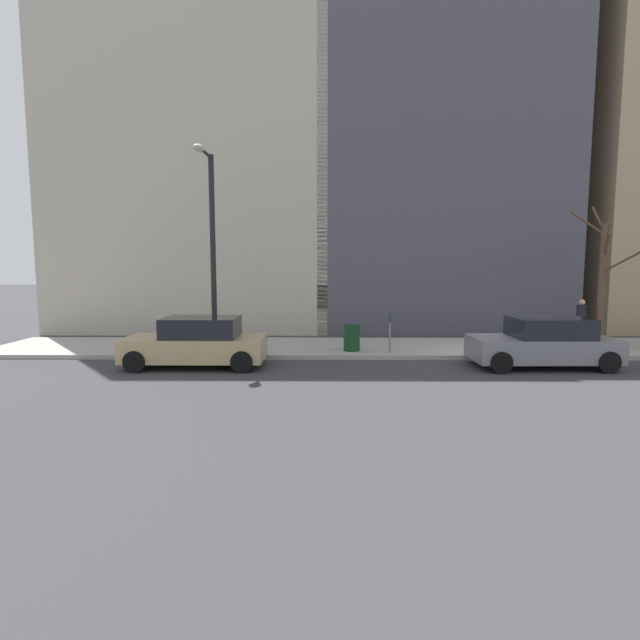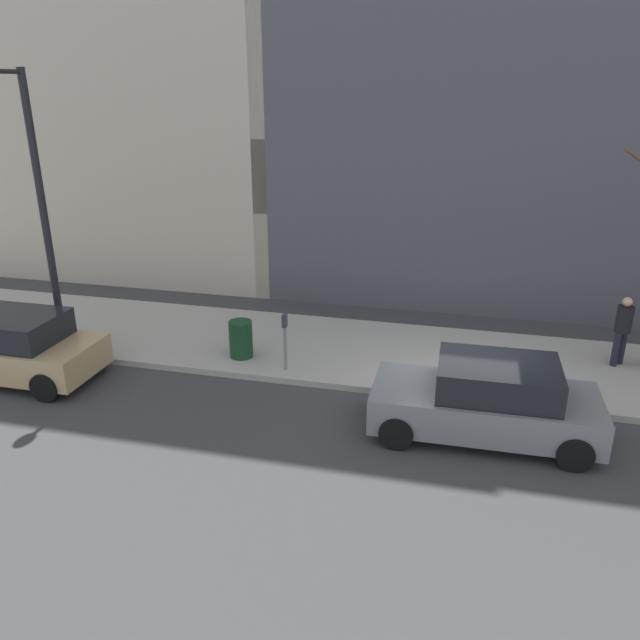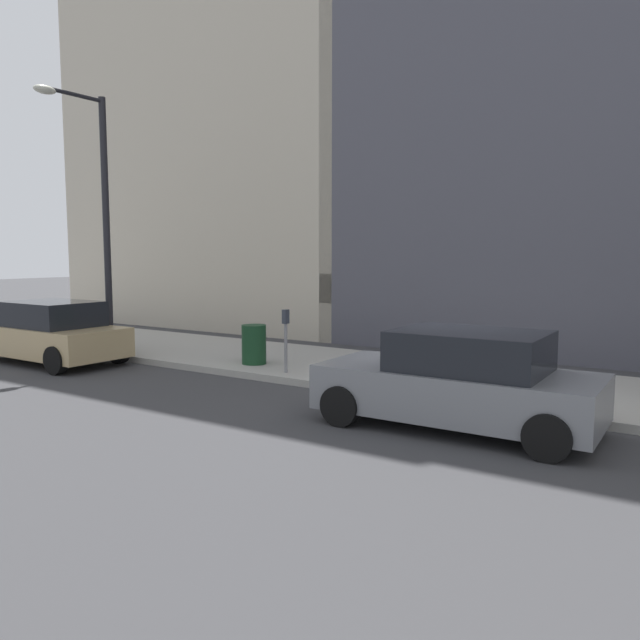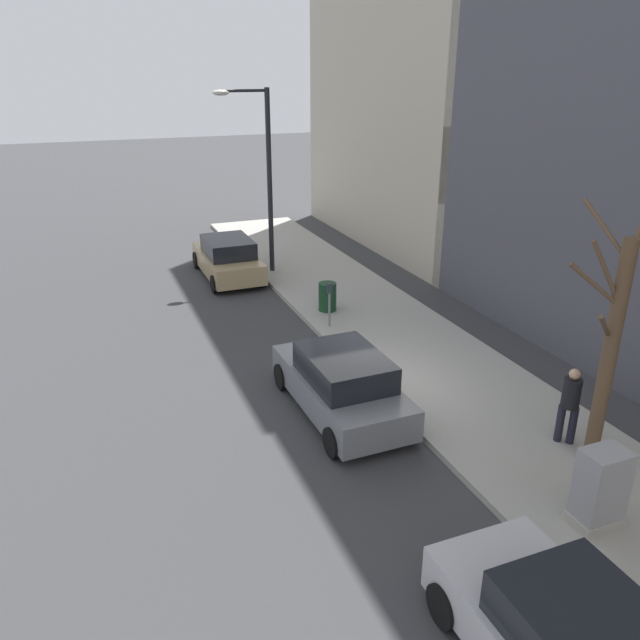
{
  "view_description": "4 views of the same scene",
  "coord_description": "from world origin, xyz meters",
  "px_view_note": "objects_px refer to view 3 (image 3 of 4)",
  "views": [
    {
      "loc": [
        -16.06,
        6.1,
        3.12
      ],
      "look_at": [
        -0.21,
        6.22,
        1.34
      ],
      "focal_mm": 28.0,
      "sensor_mm": 36.0,
      "label": 1
    },
    {
      "loc": [
        -11.97,
        -0.0,
        6.35
      ],
      "look_at": [
        1.31,
        3.29,
        1.11
      ],
      "focal_mm": 35.0,
      "sensor_mm": 36.0,
      "label": 2
    },
    {
      "loc": [
        -10.08,
        -3.93,
        2.67
      ],
      "look_at": [
        1.44,
        3.68,
        1.2
      ],
      "focal_mm": 35.0,
      "sensor_mm": 36.0,
      "label": 3
    },
    {
      "loc": [
        -6.13,
        -11.86,
        7.32
      ],
      "look_at": [
        -0.29,
        2.78,
        0.89
      ],
      "focal_mm": 35.0,
      "sensor_mm": 36.0,
      "label": 4
    }
  ],
  "objects_px": {
    "streetlamp": "(97,201)",
    "office_tower_right": "(285,39)",
    "parked_car_grey": "(460,381)",
    "parked_car_tan": "(49,333)",
    "trash_bin": "(254,344)",
    "parking_meter": "(286,334)"
  },
  "relations": [
    {
      "from": "office_tower_right",
      "to": "trash_bin",
      "type": "bearing_deg",
      "value": -146.86
    },
    {
      "from": "streetlamp",
      "to": "office_tower_right",
      "type": "relative_size",
      "value": 0.28
    },
    {
      "from": "parked_car_tan",
      "to": "trash_bin",
      "type": "xyz_separation_m",
      "value": [
        1.99,
        -4.82,
        -0.14
      ]
    },
    {
      "from": "trash_bin",
      "to": "office_tower_right",
      "type": "relative_size",
      "value": 0.04
    },
    {
      "from": "streetlamp",
      "to": "office_tower_right",
      "type": "distance_m",
      "value": 14.05
    },
    {
      "from": "parking_meter",
      "to": "parked_car_tan",
      "type": "bearing_deg",
      "value": 104.25
    },
    {
      "from": "parking_meter",
      "to": "office_tower_right",
      "type": "distance_m",
      "value": 17.69
    },
    {
      "from": "streetlamp",
      "to": "trash_bin",
      "type": "distance_m",
      "value": 5.79
    },
    {
      "from": "streetlamp",
      "to": "trash_bin",
      "type": "relative_size",
      "value": 7.22
    },
    {
      "from": "parked_car_grey",
      "to": "parked_car_tan",
      "type": "xyz_separation_m",
      "value": [
        0.02,
        10.52,
        0.0
      ]
    },
    {
      "from": "parked_car_tan",
      "to": "office_tower_right",
      "type": "xyz_separation_m",
      "value": [
        12.91,
        2.31,
        10.89
      ]
    },
    {
      "from": "trash_bin",
      "to": "streetlamp",
      "type": "bearing_deg",
      "value": 97.59
    },
    {
      "from": "parking_meter",
      "to": "trash_bin",
      "type": "xyz_separation_m",
      "value": [
        0.45,
        1.24,
        -0.38
      ]
    },
    {
      "from": "streetlamp",
      "to": "trash_bin",
      "type": "bearing_deg",
      "value": -82.41
    },
    {
      "from": "parked_car_grey",
      "to": "parking_meter",
      "type": "xyz_separation_m",
      "value": [
        1.56,
        4.46,
        0.24
      ]
    },
    {
      "from": "office_tower_right",
      "to": "parked_car_tan",
      "type": "bearing_deg",
      "value": -169.87
    },
    {
      "from": "parked_car_grey",
      "to": "parking_meter",
      "type": "distance_m",
      "value": 4.73
    },
    {
      "from": "parked_car_tan",
      "to": "office_tower_right",
      "type": "bearing_deg",
      "value": 9.98
    },
    {
      "from": "trash_bin",
      "to": "parking_meter",
      "type": "bearing_deg",
      "value": -109.88
    },
    {
      "from": "parked_car_grey",
      "to": "streetlamp",
      "type": "xyz_separation_m",
      "value": [
        1.39,
        10.33,
        3.28
      ]
    },
    {
      "from": "trash_bin",
      "to": "office_tower_right",
      "type": "distance_m",
      "value": 17.08
    },
    {
      "from": "parking_meter",
      "to": "trash_bin",
      "type": "relative_size",
      "value": 1.5
    }
  ]
}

